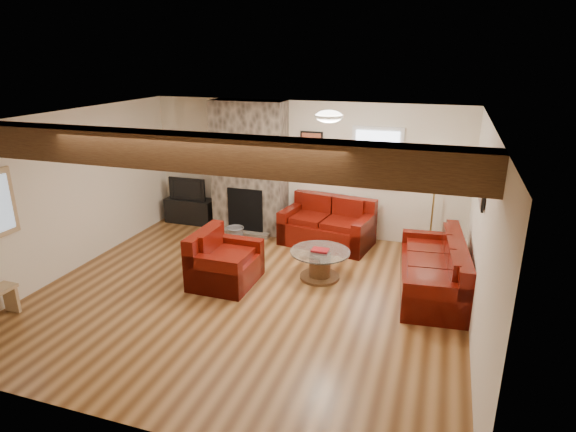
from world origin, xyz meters
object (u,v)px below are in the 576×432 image
object	(u,v)px
coffee_table	(320,265)
tv_cabinet	(191,210)
floor_lamp	(437,170)
armchair_red	(225,258)
sofa_three	(432,266)
television	(189,188)
loveseat	(327,222)

from	to	relation	value
coffee_table	tv_cabinet	xyz separation A→B (m)	(-3.18, 1.69, 0.02)
tv_cabinet	floor_lamp	bearing A→B (deg)	0.24
armchair_red	tv_cabinet	distance (m)	2.96
armchair_red	sofa_three	bearing A→B (deg)	-76.23
sofa_three	television	xyz separation A→B (m)	(-4.83, 1.60, 0.33)
sofa_three	coffee_table	xyz separation A→B (m)	(-1.64, -0.10, -0.17)
armchair_red	floor_lamp	size ratio (longest dim) A/B	0.59
tv_cabinet	television	xyz separation A→B (m)	(0.00, 0.00, 0.48)
sofa_three	loveseat	size ratio (longest dim) A/B	1.29
coffee_table	loveseat	bearing A→B (deg)	99.75
tv_cabinet	floor_lamp	size ratio (longest dim) A/B	0.59
loveseat	tv_cabinet	size ratio (longest dim) A/B	1.59
armchair_red	tv_cabinet	world-z (taller)	armchair_red
loveseat	coffee_table	distance (m)	1.43
sofa_three	tv_cabinet	world-z (taller)	sofa_three
sofa_three	coffee_table	world-z (taller)	sofa_three
sofa_three	loveseat	world-z (taller)	loveseat
loveseat	television	size ratio (longest dim) A/B	2.00
loveseat	television	xyz separation A→B (m)	(-2.94, 0.30, 0.31)
television	floor_lamp	distance (m)	4.79
coffee_table	television	world-z (taller)	television
armchair_red	coffee_table	bearing A→B (deg)	-64.90
sofa_three	armchair_red	xyz separation A→B (m)	(-2.95, -0.69, 0.01)
armchair_red	tv_cabinet	bearing A→B (deg)	39.84
loveseat	floor_lamp	distance (m)	2.09
loveseat	tv_cabinet	xyz separation A→B (m)	(-2.94, 0.30, -0.17)
television	armchair_red	bearing A→B (deg)	-50.70
armchair_red	tv_cabinet	size ratio (longest dim) A/B	1.00
loveseat	coffee_table	xyz separation A→B (m)	(0.24, -1.39, -0.20)
sofa_three	television	distance (m)	5.09
coffee_table	floor_lamp	bearing A→B (deg)	47.84
armchair_red	tv_cabinet	xyz separation A→B (m)	(-1.87, 2.29, -0.15)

